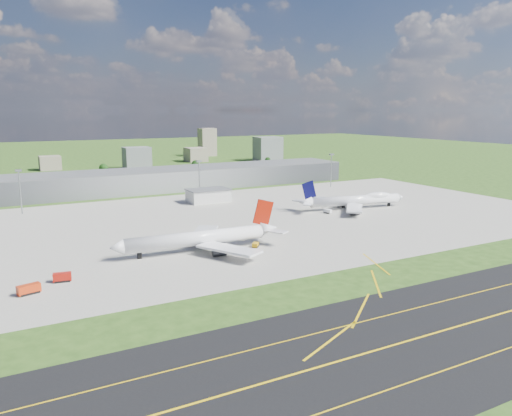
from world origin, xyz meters
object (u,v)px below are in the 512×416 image
crash_tender (62,278)px  tug_yellow (256,245)px  airliner_blue_quad (355,200)px  fire_truck (29,290)px  airliner_red_twin (202,238)px  van_white_near (328,211)px  van_white_far (355,209)px

crash_tender → tug_yellow: bearing=15.0°
airliner_blue_quad → fire_truck: airliner_blue_quad is taller
airliner_red_twin → van_white_near: 101.52m
fire_truck → van_white_near: 173.52m
airliner_red_twin → van_white_far: size_ratio=15.29×
airliner_blue_quad → van_white_near: 24.05m
crash_tender → van_white_far: size_ratio=1.32×
airliner_blue_quad → crash_tender: bearing=-152.5°
fire_truck → crash_tender: fire_truck is taller
van_white_near → fire_truck: bearing=92.0°
airliner_blue_quad → crash_tender: size_ratio=11.07×
tug_yellow → airliner_blue_quad: bearing=-21.1°
tug_yellow → airliner_red_twin: bearing=117.8°
van_white_far → tug_yellow: bearing=-177.5°
airliner_red_twin → fire_truck: size_ratio=9.75×
airliner_blue_quad → crash_tender: (-175.30, -55.55, -3.59)m
crash_tender → van_white_far: 178.47m
airliner_blue_quad → van_white_near: bearing=-160.7°
crash_tender → tug_yellow: crash_tender is taller
airliner_blue_quad → van_white_far: (-4.06, -5.27, -4.00)m
van_white_near → van_white_far: size_ratio=1.06×
tug_yellow → van_white_far: 100.15m
fire_truck → crash_tender: 13.48m
tug_yellow → van_white_near: (71.25, 44.12, 0.24)m
airliner_red_twin → tug_yellow: (22.65, -5.75, -4.44)m
airliner_blue_quad → tug_yellow: (-94.65, -47.97, -4.19)m
tug_yellow → van_white_near: bearing=-16.2°
fire_truck → van_white_near: size_ratio=1.48×
tug_yellow → van_white_far: van_white_far is taller
van_white_far → airliner_red_twin: bearing=175.3°
airliner_red_twin → airliner_blue_quad: bearing=-157.7°
fire_truck → van_white_far: 191.38m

